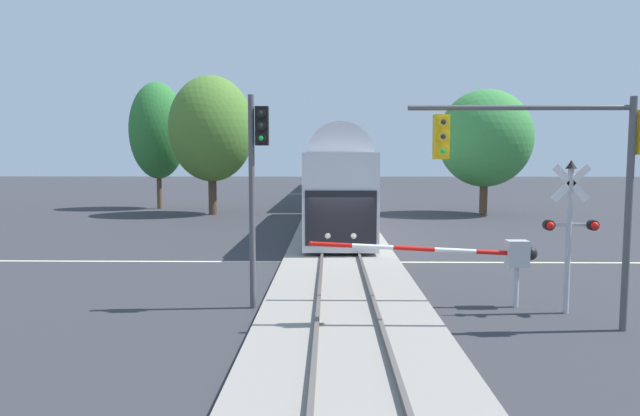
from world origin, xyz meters
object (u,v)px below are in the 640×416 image
object	(u,v)px
crossing_gate_near	(491,255)
traffic_signal_near_right	(565,154)
oak_behind_train	(211,129)
pine_left_background	(158,131)
crossing_signal_mast	(570,221)
traffic_signal_median	(257,167)
oak_far_right	(485,138)
commuter_train	(334,173)

from	to	relation	value
crossing_gate_near	traffic_signal_near_right	world-z (taller)	traffic_signal_near_right
oak_behind_train	pine_left_background	xyz separation A→B (m)	(-5.34, 4.79, 0.13)
pine_left_background	crossing_gate_near	bearing A→B (deg)	-58.68
crossing_signal_mast	traffic_signal_median	xyz separation A→B (m)	(-7.97, 0.39, 1.35)
crossing_signal_mast	traffic_signal_median	bearing A→B (deg)	177.17
traffic_signal_near_right	oak_behind_train	xyz separation A→B (m)	(-13.70, 26.91, 2.07)
crossing_signal_mast	traffic_signal_median	size ratio (longest dim) A/B	0.70
traffic_signal_near_right	oak_far_right	world-z (taller)	oak_far_right
traffic_signal_near_right	commuter_train	bearing A→B (deg)	96.98
crossing_gate_near	oak_far_right	xyz separation A→B (m)	(6.86, 25.33, 4.05)
oak_far_right	crossing_signal_mast	bearing A→B (deg)	-101.05
pine_left_background	crossing_signal_mast	bearing A→B (deg)	-56.78
commuter_train	oak_far_right	bearing A→B (deg)	-48.76
crossing_gate_near	crossing_signal_mast	size ratio (longest dim) A/B	1.55
traffic_signal_median	pine_left_background	xyz separation A→B (m)	(-11.86, 29.88, 2.51)
traffic_signal_median	oak_behind_train	world-z (taller)	oak_behind_train
traffic_signal_median	crossing_gate_near	bearing A→B (deg)	2.08
traffic_signal_median	pine_left_background	size ratio (longest dim) A/B	0.55
crossing_signal_mast	oak_far_right	world-z (taller)	oak_far_right
crossing_gate_near	pine_left_background	distance (m)	35.05
traffic_signal_median	oak_far_right	world-z (taller)	oak_far_right
pine_left_background	oak_far_right	bearing A→B (deg)	-9.85
crossing_gate_near	oak_behind_train	size ratio (longest dim) A/B	0.61
crossing_signal_mast	pine_left_background	bearing A→B (deg)	123.22
crossing_signal_mast	crossing_gate_near	bearing A→B (deg)	160.90
traffic_signal_near_right	pine_left_background	bearing A→B (deg)	120.99
commuter_train	crossing_signal_mast	bearing A→B (deg)	-81.60
crossing_signal_mast	traffic_signal_median	distance (m)	8.10
traffic_signal_near_right	pine_left_background	world-z (taller)	pine_left_background
commuter_train	traffic_signal_median	distance (m)	37.85
oak_behind_train	crossing_signal_mast	bearing A→B (deg)	-60.38
crossing_signal_mast	traffic_signal_near_right	distance (m)	2.32
traffic_signal_median	crossing_signal_mast	bearing A→B (deg)	-2.83
commuter_train	crossing_gate_near	xyz separation A→B (m)	(3.85, -37.54, -1.31)
crossing_gate_near	crossing_signal_mast	distance (m)	2.13
pine_left_background	traffic_signal_median	bearing A→B (deg)	-68.36
commuter_train	oak_far_right	size ratio (longest dim) A/B	7.40
commuter_train	crossing_signal_mast	xyz separation A→B (m)	(5.63, -38.16, -0.34)
oak_behind_train	pine_left_background	world-z (taller)	pine_left_background
traffic_signal_median	pine_left_background	world-z (taller)	pine_left_background
crossing_signal_mast	traffic_signal_near_right	size ratio (longest dim) A/B	0.72
oak_far_right	oak_behind_train	world-z (taller)	oak_behind_train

